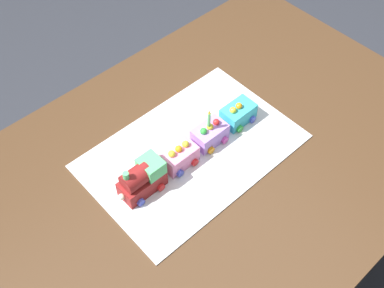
{
  "coord_description": "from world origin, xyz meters",
  "views": [
    {
      "loc": [
        -0.61,
        -0.55,
        1.82
      ],
      "look_at": [
        -0.06,
        0.06,
        0.77
      ],
      "focal_mm": 43.99,
      "sensor_mm": 36.0,
      "label": 1
    }
  ],
  "objects_px": {
    "dining_table": "(218,173)",
    "cake_car_flatbed_turquoise": "(238,114)",
    "cake_car_gondola_lavender": "(210,134)",
    "birthday_candle": "(209,118)",
    "cake_car_hopper_bubblegum": "(179,156)",
    "cake_locomotive": "(142,179)"
  },
  "relations": [
    {
      "from": "dining_table",
      "to": "cake_locomotive",
      "type": "distance_m",
      "value": 0.29
    },
    {
      "from": "cake_car_hopper_bubblegum",
      "to": "cake_car_gondola_lavender",
      "type": "relative_size",
      "value": 1.0
    },
    {
      "from": "dining_table",
      "to": "birthday_candle",
      "type": "bearing_deg",
      "value": 88.27
    },
    {
      "from": "cake_locomotive",
      "to": "birthday_candle",
      "type": "relative_size",
      "value": 2.26
    },
    {
      "from": "dining_table",
      "to": "cake_car_flatbed_turquoise",
      "type": "relative_size",
      "value": 14.0
    },
    {
      "from": "dining_table",
      "to": "cake_car_hopper_bubblegum",
      "type": "bearing_deg",
      "value": 156.33
    },
    {
      "from": "cake_car_hopper_bubblegum",
      "to": "cake_car_flatbed_turquoise",
      "type": "relative_size",
      "value": 1.0
    },
    {
      "from": "cake_car_gondola_lavender",
      "to": "cake_car_flatbed_turquoise",
      "type": "distance_m",
      "value": 0.12
    },
    {
      "from": "dining_table",
      "to": "cake_locomotive",
      "type": "height_order",
      "value": "cake_locomotive"
    },
    {
      "from": "cake_car_flatbed_turquoise",
      "to": "cake_car_gondola_lavender",
      "type": "bearing_deg",
      "value": 180.0
    },
    {
      "from": "dining_table",
      "to": "cake_car_gondola_lavender",
      "type": "xyz_separation_m",
      "value": [
        0.01,
        0.05,
        0.14
      ]
    },
    {
      "from": "cake_car_hopper_bubblegum",
      "to": "birthday_candle",
      "type": "bearing_deg",
      "value": -0.0
    },
    {
      "from": "cake_car_flatbed_turquoise",
      "to": "birthday_candle",
      "type": "relative_size",
      "value": 1.61
    },
    {
      "from": "cake_locomotive",
      "to": "cake_car_gondola_lavender",
      "type": "distance_m",
      "value": 0.25
    },
    {
      "from": "cake_locomotive",
      "to": "cake_car_flatbed_turquoise",
      "type": "xyz_separation_m",
      "value": [
        0.36,
        0.0,
        -0.02
      ]
    },
    {
      "from": "cake_locomotive",
      "to": "cake_car_gondola_lavender",
      "type": "relative_size",
      "value": 1.4
    },
    {
      "from": "dining_table",
      "to": "cake_car_flatbed_turquoise",
      "type": "xyz_separation_m",
      "value": [
        0.12,
        0.05,
        0.14
      ]
    },
    {
      "from": "dining_table",
      "to": "cake_car_flatbed_turquoise",
      "type": "distance_m",
      "value": 0.19
    },
    {
      "from": "birthday_candle",
      "to": "cake_car_gondola_lavender",
      "type": "bearing_deg",
      "value": 0.0
    },
    {
      "from": "cake_car_flatbed_turquoise",
      "to": "birthday_candle",
      "type": "height_order",
      "value": "birthday_candle"
    },
    {
      "from": "cake_locomotive",
      "to": "cake_car_gondola_lavender",
      "type": "xyz_separation_m",
      "value": [
        0.25,
        0.0,
        -0.02
      ]
    },
    {
      "from": "dining_table",
      "to": "cake_locomotive",
      "type": "bearing_deg",
      "value": 168.44
    }
  ]
}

